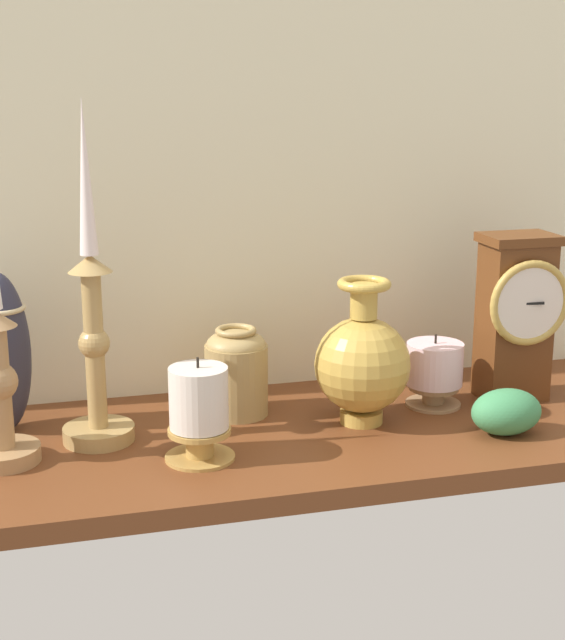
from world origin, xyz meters
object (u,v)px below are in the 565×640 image
at_px(brass_vase_bulbous, 364,363).
at_px(tall_ceramic_vase, 2,352).
at_px(pillar_candle_near_clock, 199,411).
at_px(mantel_clock, 516,315).
at_px(brass_vase_jar, 236,369).
at_px(pillar_candle_front, 434,371).
at_px(candlestick_tall_left, 94,333).

xyz_separation_m(brass_vase_bulbous, tall_ceramic_vase, (-0.43, 0.09, 0.02)).
bearing_deg(pillar_candle_near_clock, mantel_clock, 12.15).
bearing_deg(pillar_candle_near_clock, brass_vase_jar, 61.46).
xyz_separation_m(mantel_clock, brass_vase_jar, (-0.37, 0.04, -0.06)).
bearing_deg(pillar_candle_front, tall_ceramic_vase, 174.36).
height_order(brass_vase_bulbous, brass_vase_jar, brass_vase_bulbous).
bearing_deg(mantel_clock, candlestick_tall_left, -178.98).
height_order(mantel_clock, candlestick_tall_left, candlestick_tall_left).
relative_size(brass_vase_bulbous, pillar_candle_near_clock, 1.53).
xyz_separation_m(brass_vase_bulbous, pillar_candle_front, (0.11, 0.04, -0.03)).
bearing_deg(pillar_candle_front, mantel_clock, -0.72).
height_order(candlestick_tall_left, pillar_candle_near_clock, candlestick_tall_left).
height_order(candlestick_tall_left, pillar_candle_front, candlestick_tall_left).
relative_size(mantel_clock, brass_vase_jar, 1.94).
height_order(pillar_candle_front, tall_ceramic_vase, tall_ceramic_vase).
bearing_deg(brass_vase_jar, candlestick_tall_left, -165.39).
distance_m(brass_vase_bulbous, tall_ceramic_vase, 0.44).
xyz_separation_m(mantel_clock, pillar_candle_near_clock, (-0.44, -0.10, -0.06)).
height_order(mantel_clock, pillar_candle_front, mantel_clock).
relative_size(brass_vase_bulbous, tall_ceramic_vase, 0.93).
height_order(brass_vase_bulbous, tall_ceramic_vase, tall_ceramic_vase).
bearing_deg(tall_ceramic_vase, candlestick_tall_left, -31.40).
bearing_deg(pillar_candle_front, candlestick_tall_left, -178.53).
relative_size(candlestick_tall_left, pillar_candle_front, 4.14).
xyz_separation_m(brass_vase_bulbous, brass_vase_jar, (-0.14, 0.07, -0.02)).
height_order(brass_vase_jar, pillar_candle_front, brass_vase_jar).
relative_size(mantel_clock, brass_vase_bulbous, 1.21).
relative_size(mantel_clock, candlestick_tall_left, 0.56).
distance_m(mantel_clock, pillar_candle_front, 0.13).
bearing_deg(tall_ceramic_vase, mantel_clock, -4.79).
bearing_deg(pillar_candle_near_clock, candlestick_tall_left, 141.24).
bearing_deg(brass_vase_jar, tall_ceramic_vase, 176.34).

